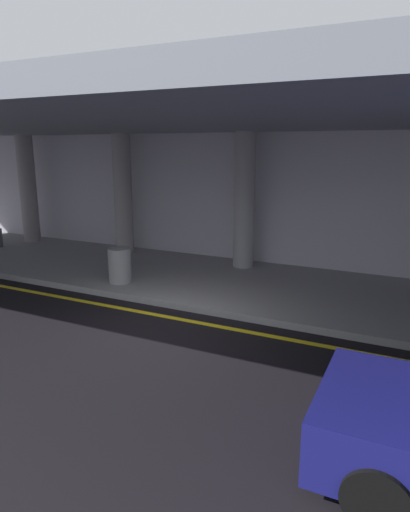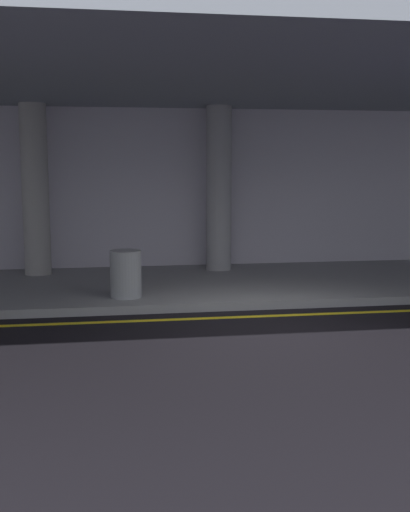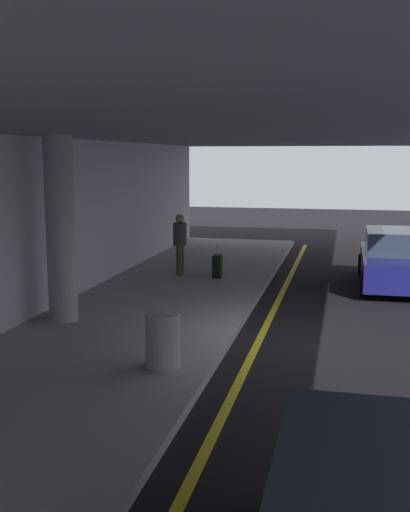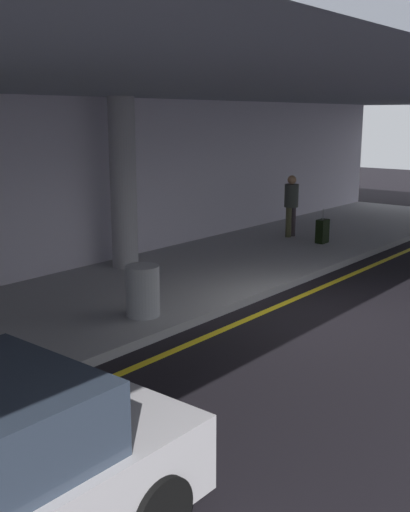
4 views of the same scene
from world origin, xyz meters
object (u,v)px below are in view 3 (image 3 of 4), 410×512
(suitcase_upright_primary, at_px, (217,266))
(car_navy, at_px, (397,260))
(support_column_right_mid, at_px, (61,230))
(trash_bin_steel, at_px, (163,340))
(traveler_with_luggage, at_px, (180,240))

(suitcase_upright_primary, bearing_deg, car_navy, -83.98)
(support_column_right_mid, height_order, trash_bin_steel, support_column_right_mid)
(car_navy, bearing_deg, support_column_right_mid, 131.66)
(support_column_right_mid, bearing_deg, suitcase_upright_primary, -22.51)
(support_column_right_mid, relative_size, trash_bin_steel, 4.29)
(car_navy, xyz_separation_m, trash_bin_steel, (-7.81, 4.06, -0.14))
(traveler_with_luggage, xyz_separation_m, suitcase_upright_primary, (-0.23, -1.11, -0.65))
(suitcase_upright_primary, xyz_separation_m, trash_bin_steel, (-7.23, -0.64, 0.11))
(car_navy, xyz_separation_m, suitcase_upright_primary, (-0.58, 4.70, -0.25))
(trash_bin_steel, bearing_deg, suitcase_upright_primary, 5.06)
(car_navy, relative_size, traveler_with_luggage, 2.44)
(support_column_right_mid, height_order, car_navy, support_column_right_mid)
(support_column_right_mid, xyz_separation_m, trash_bin_steel, (-2.18, -2.73, -1.40))
(car_navy, relative_size, suitcase_upright_primary, 4.56)
(car_navy, height_order, traveler_with_luggage, traveler_with_luggage)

